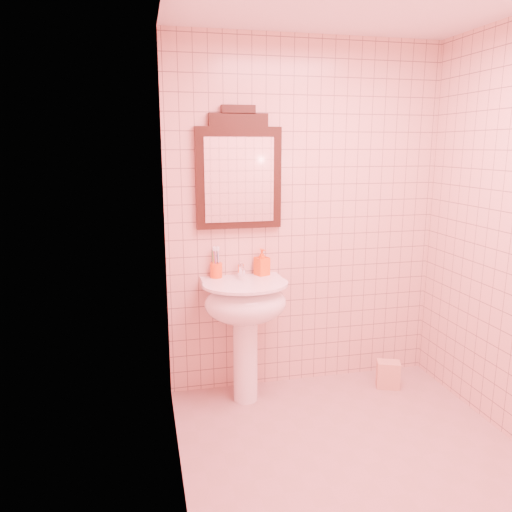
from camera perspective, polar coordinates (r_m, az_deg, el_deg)
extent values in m
plane|color=tan|center=(3.12, 12.02, -22.26)|extent=(2.20, 2.20, 0.00)
cube|color=beige|center=(3.63, 5.60, 4.28)|extent=(2.00, 0.02, 2.50)
cylinder|color=white|center=(3.54, -1.23, -11.04)|extent=(0.17, 0.17, 0.70)
ellipsoid|color=white|center=(3.39, -1.19, -5.43)|extent=(0.56, 0.46, 0.28)
cube|color=white|center=(3.52, -1.75, -2.84)|extent=(0.56, 0.15, 0.05)
cylinder|color=white|center=(3.35, -1.20, -3.23)|extent=(0.58, 0.58, 0.02)
cylinder|color=white|center=(3.50, -1.76, -1.65)|extent=(0.04, 0.04, 0.09)
cylinder|color=white|center=(3.44, -1.58, -1.31)|extent=(0.02, 0.10, 0.02)
cylinder|color=white|center=(3.39, -1.41, -1.83)|extent=(0.02, 0.02, 0.04)
cube|color=white|center=(3.49, -1.79, -0.74)|extent=(0.02, 0.07, 0.01)
cube|color=black|center=(3.45, -1.99, 8.87)|extent=(0.59, 0.05, 0.69)
cube|color=black|center=(3.44, -2.04, 15.29)|extent=(0.40, 0.05, 0.09)
cube|color=black|center=(3.45, -2.05, 16.40)|extent=(0.23, 0.05, 0.06)
cube|color=white|center=(3.42, -1.90, 8.67)|extent=(0.48, 0.01, 0.57)
cylinder|color=#F24D14|center=(3.48, -4.58, -1.65)|extent=(0.08, 0.08, 0.11)
cylinder|color=silver|center=(3.48, -4.28, -0.92)|extent=(0.01, 0.01, 0.19)
cylinder|color=#338CD8|center=(3.49, -4.43, -0.87)|extent=(0.01, 0.01, 0.19)
cylinder|color=#E5334C|center=(3.49, -4.70, -0.87)|extent=(0.01, 0.01, 0.19)
cylinder|color=#3FBF59|center=(3.48, -4.89, -0.92)|extent=(0.01, 0.01, 0.19)
cylinder|color=#D8CC4C|center=(3.46, -4.85, -0.98)|extent=(0.01, 0.01, 0.19)
cylinder|color=purple|center=(3.46, -4.61, -1.01)|extent=(0.01, 0.01, 0.19)
cylinder|color=#4C4C59|center=(3.46, -4.36, -0.98)|extent=(0.01, 0.01, 0.19)
imported|color=#F05614|center=(3.53, 0.68, -0.70)|extent=(0.11, 0.11, 0.19)
cube|color=#E6A587|center=(3.94, 14.86, -12.95)|extent=(0.19, 0.16, 0.20)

